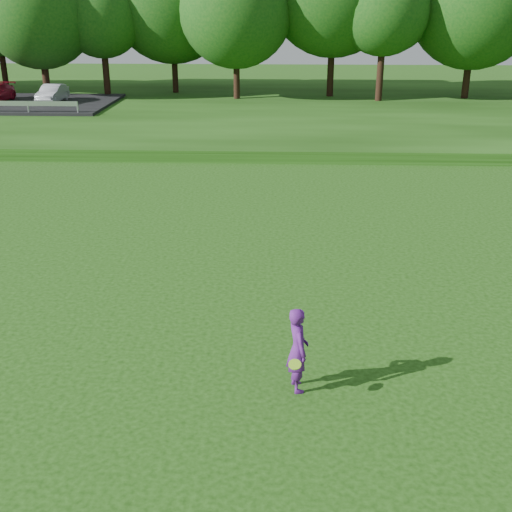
{
  "coord_description": "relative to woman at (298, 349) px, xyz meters",
  "views": [
    {
      "loc": [
        -0.16,
        -11.45,
        7.42
      ],
      "look_at": [
        -0.78,
        3.77,
        1.3
      ],
      "focal_mm": 45.0,
      "sensor_mm": 36.0,
      "label": 1
    }
  ],
  "objects": [
    {
      "name": "woman",
      "position": [
        0.0,
        0.0,
        0.0
      ],
      "size": [
        0.58,
        1.03,
        1.81
      ],
      "color": "#5D1C7F",
      "rests_on": "ground"
    },
    {
      "name": "berm",
      "position": [
        -0.22,
        34.23,
        -0.6
      ],
      "size": [
        130.0,
        30.0,
        0.6
      ],
      "primitive_type": "cube",
      "color": "#173C0B",
      "rests_on": "ground"
    },
    {
      "name": "ground",
      "position": [
        -0.22,
        0.23,
        -0.9
      ],
      "size": [
        140.0,
        140.0,
        0.0
      ],
      "primitive_type": "plane",
      "color": "#173C0B",
      "rests_on": "ground"
    },
    {
      "name": "walking_path",
      "position": [
        -0.22,
        20.23,
        -0.88
      ],
      "size": [
        130.0,
        1.6,
        0.04
      ],
      "primitive_type": "cube",
      "color": "gray",
      "rests_on": "ground"
    }
  ]
}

